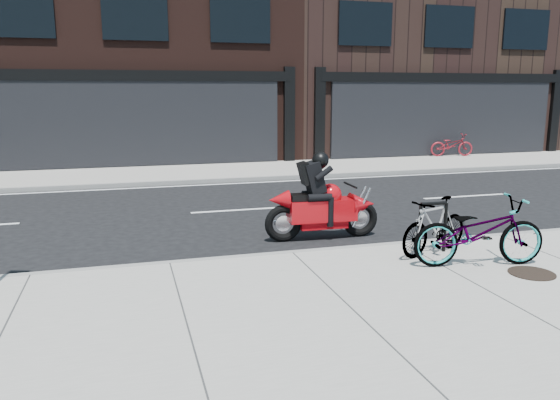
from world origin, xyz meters
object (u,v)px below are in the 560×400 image
object	(u,v)px
motorcycle	(327,203)
manhole_cover	(532,273)
bike_rack	(433,223)
bicycle_front	(479,231)
bicycle_rear	(435,226)
bicycle_far	(452,145)

from	to	relation	value
motorcycle	manhole_cover	bearing A→B (deg)	-55.06
bike_rack	bicycle_front	size ratio (longest dim) A/B	0.42
bike_rack	bicycle_front	bearing A→B (deg)	-68.88
bicycle_rear	motorcycle	distance (m)	2.15
bicycle_rear	bicycle_far	world-z (taller)	bicycle_rear
bicycle_front	bicycle_rear	bearing A→B (deg)	33.29
bike_rack	manhole_cover	world-z (taller)	bike_rack
bike_rack	manhole_cover	bearing A→B (deg)	-58.45
bicycle_front	motorcycle	size ratio (longest dim) A/B	0.91
manhole_cover	bike_rack	bearing A→B (deg)	121.55
bike_rack	bicycle_far	distance (m)	14.05
motorcycle	manhole_cover	world-z (taller)	motorcycle
bicycle_rear	motorcycle	xyz separation A→B (m)	(-1.19, 1.79, 0.08)
bicycle_front	bicycle_rear	distance (m)	0.79
bicycle_front	bicycle_far	xyz separation A→B (m)	(7.62, 12.39, -0.08)
bicycle_front	bicycle_far	bearing A→B (deg)	-21.13
bike_rack	bicycle_far	xyz separation A→B (m)	(7.93, 11.60, -0.05)
bicycle_front	bicycle_far	distance (m)	14.55
manhole_cover	motorcycle	bearing A→B (deg)	123.21
bike_rack	motorcycle	distance (m)	2.10
bicycle_rear	bicycle_far	xyz separation A→B (m)	(7.93, 11.67, -0.01)
bike_rack	bicycle_rear	bearing A→B (deg)	-90.11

